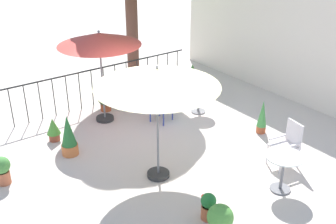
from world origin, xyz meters
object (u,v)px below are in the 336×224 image
patio_chair_0 (288,142)px  potted_plant_6 (2,169)px  patio_umbrella_1 (99,40)px  potted_plant_3 (208,206)px  patio_umbrella_0 (157,78)px  potted_plant_0 (143,96)px  potted_plant_2 (105,100)px  cafe_table_0 (199,94)px  potted_plant_7 (69,136)px  cafe_table_1 (283,166)px  potted_plant_4 (220,220)px  potted_plant_1 (192,76)px  potted_plant_5 (262,117)px  potted_plant_8 (53,129)px  patio_chair_1 (160,104)px

patio_chair_0 → potted_plant_6: bearing=-119.3°
patio_umbrella_1 → potted_plant_3: (4.31, -0.37, -1.78)m
patio_umbrella_0 → potted_plant_0: size_ratio=3.80×
potted_plant_2 → potted_plant_3: potted_plant_2 is taller
cafe_table_0 → potted_plant_7: 3.56m
patio_umbrella_1 → potted_plant_2: (-0.47, 0.28, -1.73)m
cafe_table_1 → potted_plant_4: bearing=-82.5°
potted_plant_0 → potted_plant_3: (4.28, -1.51, -0.10)m
patio_umbrella_0 → patio_umbrella_1: (-2.80, 0.33, -0.01)m
cafe_table_0 → potted_plant_1: bearing=146.9°
potted_plant_4 → patio_chair_0: bearing=106.5°
patio_umbrella_1 → patio_chair_0: (3.99, 2.02, -1.52)m
potted_plant_3 → potted_plant_7: bearing=-163.0°
potted_plant_3 → potted_plant_5: 3.40m
patio_umbrella_0 → patio_chair_0: (1.19, 2.35, -1.52)m
cafe_table_1 → patio_umbrella_1: bearing=-164.5°
potted_plant_3 → potted_plant_8: potted_plant_8 is taller
cafe_table_1 → patio_chair_1: patio_chair_1 is taller
potted_plant_1 → potted_plant_0: bearing=-81.8°
patio_umbrella_0 → potted_plant_3: (1.51, -0.04, -1.79)m
cafe_table_0 → potted_plant_5: bearing=15.3°
cafe_table_0 → patio_chair_0: size_ratio=0.77×
potted_plant_3 → patio_umbrella_0: bearing=178.3°
patio_chair_0 → patio_chair_1: 3.23m
patio_umbrella_0 → potted_plant_8: (-2.56, -1.09, -1.75)m
potted_plant_2 → cafe_table_1: bearing=11.0°
potted_plant_0 → potted_plant_1: potted_plant_1 is taller
patio_chair_0 → potted_plant_6: (-2.73, -4.86, -0.21)m
potted_plant_3 → potted_plant_7: potted_plant_7 is taller
potted_plant_2 → potted_plant_5: 4.00m
patio_umbrella_0 → potted_plant_3: 2.34m
patio_umbrella_0 → potted_plant_5: size_ratio=2.82×
cafe_table_1 → potted_plant_8: (-4.26, -2.67, -0.21)m
patio_chair_1 → potted_plant_6: bearing=-84.9°
potted_plant_4 → potted_plant_6: 4.19m
potted_plant_6 → patio_chair_1: bearing=95.1°
patio_umbrella_0 → potted_plant_6: 3.42m
potted_plant_1 → potted_plant_6: potted_plant_1 is taller
patio_chair_0 → potted_plant_0: 4.06m
patio_chair_1 → potted_plant_4: bearing=-21.9°
cafe_table_1 → potted_plant_8: size_ratio=1.33×
patio_chair_1 → potted_plant_0: 0.89m
cafe_table_0 → potted_plant_7: size_ratio=0.79×
potted_plant_6 → potted_plant_7: (-0.24, 1.46, 0.12)m
patio_umbrella_0 → potted_plant_6: size_ratio=4.04×
potted_plant_5 → potted_plant_6: potted_plant_5 is taller
patio_umbrella_1 → potted_plant_4: 5.06m
patio_chair_1 → potted_plant_4: (3.83, -1.54, -0.16)m
potted_plant_3 → potted_plant_8: size_ratio=0.90×
cafe_table_0 → cafe_table_1: (3.47, -0.93, 0.01)m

